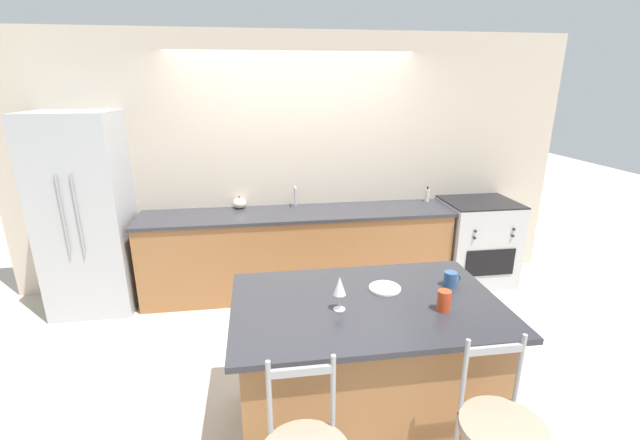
{
  "coord_description": "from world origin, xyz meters",
  "views": [
    {
      "loc": [
        -0.39,
        -3.91,
        2.2
      ],
      "look_at": [
        0.09,
        -0.65,
        1.13
      ],
      "focal_mm": 24.0,
      "sensor_mm": 36.0,
      "label": 1
    }
  ],
  "objects_px": {
    "dinner_plate": "(385,288)",
    "oven_range": "(476,241)",
    "wine_glass": "(340,287)",
    "tumbler_cup": "(444,301)",
    "refrigerator": "(86,215)",
    "soap_bottle": "(427,195)",
    "coffee_mug": "(451,279)",
    "pumpkin_decoration": "(240,203)"
  },
  "relations": [
    {
      "from": "refrigerator",
      "to": "wine_glass",
      "type": "bearing_deg",
      "value": -44.6
    },
    {
      "from": "dinner_plate",
      "to": "soap_bottle",
      "type": "distance_m",
      "value": 2.36
    },
    {
      "from": "refrigerator",
      "to": "coffee_mug",
      "type": "distance_m",
      "value": 3.43
    },
    {
      "from": "oven_range",
      "to": "wine_glass",
      "type": "distance_m",
      "value": 2.93
    },
    {
      "from": "coffee_mug",
      "to": "wine_glass",
      "type": "bearing_deg",
      "value": -165.96
    },
    {
      "from": "oven_range",
      "to": "coffee_mug",
      "type": "relative_size",
      "value": 8.15
    },
    {
      "from": "dinner_plate",
      "to": "coffee_mug",
      "type": "xyz_separation_m",
      "value": [
        0.43,
        -0.02,
        0.04
      ]
    },
    {
      "from": "oven_range",
      "to": "dinner_plate",
      "type": "relative_size",
      "value": 4.6
    },
    {
      "from": "dinner_plate",
      "to": "coffee_mug",
      "type": "bearing_deg",
      "value": -2.15
    },
    {
      "from": "dinner_plate",
      "to": "oven_range",
      "type": "bearing_deg",
      "value": 48.41
    },
    {
      "from": "wine_glass",
      "to": "soap_bottle",
      "type": "height_order",
      "value": "wine_glass"
    },
    {
      "from": "refrigerator",
      "to": "pumpkin_decoration",
      "type": "relative_size",
      "value": 13.44
    },
    {
      "from": "coffee_mug",
      "to": "dinner_plate",
      "type": "bearing_deg",
      "value": 177.85
    },
    {
      "from": "oven_range",
      "to": "tumbler_cup",
      "type": "height_order",
      "value": "tumbler_cup"
    },
    {
      "from": "wine_glass",
      "to": "pumpkin_decoration",
      "type": "bearing_deg",
      "value": 105.48
    },
    {
      "from": "refrigerator",
      "to": "pumpkin_decoration",
      "type": "height_order",
      "value": "refrigerator"
    },
    {
      "from": "wine_glass",
      "to": "tumbler_cup",
      "type": "relative_size",
      "value": 1.67
    },
    {
      "from": "refrigerator",
      "to": "wine_glass",
      "type": "relative_size",
      "value": 9.35
    },
    {
      "from": "tumbler_cup",
      "to": "dinner_plate",
      "type": "bearing_deg",
      "value": 129.98
    },
    {
      "from": "refrigerator",
      "to": "oven_range",
      "type": "distance_m",
      "value": 4.12
    },
    {
      "from": "wine_glass",
      "to": "soap_bottle",
      "type": "distance_m",
      "value": 2.72
    },
    {
      "from": "coffee_mug",
      "to": "refrigerator",
      "type": "bearing_deg",
      "value": 146.83
    },
    {
      "from": "oven_range",
      "to": "coffee_mug",
      "type": "xyz_separation_m",
      "value": [
        -1.21,
        -1.88,
        0.51
      ]
    },
    {
      "from": "wine_glass",
      "to": "coffee_mug",
      "type": "distance_m",
      "value": 0.8
    },
    {
      "from": "dinner_plate",
      "to": "pumpkin_decoration",
      "type": "relative_size",
      "value": 1.42
    },
    {
      "from": "dinner_plate",
      "to": "wine_glass",
      "type": "height_order",
      "value": "wine_glass"
    },
    {
      "from": "wine_glass",
      "to": "coffee_mug",
      "type": "height_order",
      "value": "wine_glass"
    },
    {
      "from": "oven_range",
      "to": "tumbler_cup",
      "type": "distance_m",
      "value": 2.63
    },
    {
      "from": "wine_glass",
      "to": "soap_bottle",
      "type": "bearing_deg",
      "value": 57.56
    },
    {
      "from": "soap_bottle",
      "to": "refrigerator",
      "type": "bearing_deg",
      "value": -176.45
    },
    {
      "from": "oven_range",
      "to": "pumpkin_decoration",
      "type": "bearing_deg",
      "value": 174.55
    },
    {
      "from": "coffee_mug",
      "to": "tumbler_cup",
      "type": "bearing_deg",
      "value": -121.16
    },
    {
      "from": "coffee_mug",
      "to": "soap_bottle",
      "type": "relative_size",
      "value": 0.67
    },
    {
      "from": "oven_range",
      "to": "pumpkin_decoration",
      "type": "relative_size",
      "value": 6.51
    },
    {
      "from": "oven_range",
      "to": "wine_glass",
      "type": "relative_size",
      "value": 4.53
    },
    {
      "from": "refrigerator",
      "to": "dinner_plate",
      "type": "distance_m",
      "value": 3.07
    },
    {
      "from": "dinner_plate",
      "to": "wine_glass",
      "type": "distance_m",
      "value": 0.42
    },
    {
      "from": "wine_glass",
      "to": "coffee_mug",
      "type": "relative_size",
      "value": 1.8
    },
    {
      "from": "refrigerator",
      "to": "soap_bottle",
      "type": "xyz_separation_m",
      "value": [
        3.55,
        0.22,
        0.0
      ]
    },
    {
      "from": "dinner_plate",
      "to": "refrigerator",
      "type": "bearing_deg",
      "value": 142.64
    },
    {
      "from": "dinner_plate",
      "to": "tumbler_cup",
      "type": "relative_size",
      "value": 1.64
    },
    {
      "from": "pumpkin_decoration",
      "to": "soap_bottle",
      "type": "relative_size",
      "value": 0.84
    }
  ]
}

